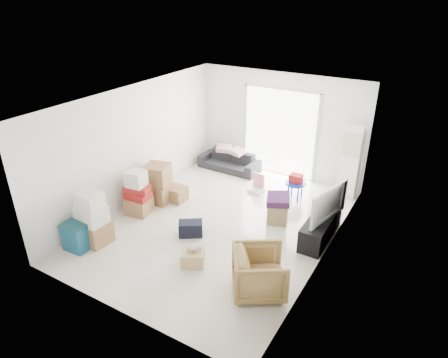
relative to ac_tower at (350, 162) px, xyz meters
name	(u,v)px	position (x,y,z in m)	size (l,w,h in m)	color
room_shell	(220,166)	(-1.95, -2.65, 0.48)	(4.98, 6.48, 3.18)	white
sliding_door	(280,129)	(-1.95, 0.33, 0.37)	(2.10, 0.04, 2.33)	white
ac_tower	(350,162)	(0.00, 0.00, 0.00)	(0.45, 0.30, 1.75)	white
tv_console	(321,227)	(0.05, -2.09, -0.63)	(0.44, 1.45, 0.48)	black
television	(322,214)	(0.05, -2.09, -0.31)	(1.16, 0.67, 0.15)	black
sofa	(229,158)	(-3.17, -0.15, -0.55)	(1.69, 0.49, 0.66)	#27272C
pillow_left	(224,143)	(-3.36, -0.12, -0.15)	(0.41, 0.33, 0.13)	#C08C9D
pillow_right	(238,147)	(-2.93, -0.15, -0.15)	(0.39, 0.31, 0.13)	#C08C9D
armchair	(260,271)	(-0.31, -4.13, -0.44)	(0.84, 0.78, 0.86)	#A37F48
storage_bins	(76,237)	(-3.85, -4.85, -0.60)	(0.49, 0.35, 0.56)	navy
box_stack_a	(93,220)	(-3.75, -4.49, -0.39)	(0.62, 0.53, 1.09)	#915F41
box_stack_b	(138,195)	(-3.75, -3.19, -0.43)	(0.60, 0.58, 1.02)	#915F41
box_stack_c	(158,184)	(-3.72, -2.54, -0.43)	(0.64, 0.64, 0.92)	#915F41
loose_box	(177,194)	(-3.36, -2.30, -0.71)	(0.40, 0.40, 0.34)	#915F41
duffel_bag	(191,228)	(-2.25, -3.34, -0.72)	(0.48, 0.29, 0.31)	black
ottoman	(277,213)	(-0.94, -1.96, -0.66)	(0.43, 0.43, 0.43)	olive
blanket	(278,201)	(-0.94, -1.96, -0.37)	(0.47, 0.47, 0.14)	#3C1B43
kids_table	(296,182)	(-1.00, -0.80, -0.43)	(0.50, 0.50, 0.63)	#0F27B0
toy_walker	(257,187)	(-1.94, -0.93, -0.75)	(0.38, 0.35, 0.45)	silver
wood_crate	(193,257)	(-1.68, -4.07, -0.74)	(0.41, 0.41, 0.28)	tan
plush_bunny	(194,248)	(-1.65, -4.06, -0.53)	(0.29, 0.16, 0.15)	#B2ADA8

